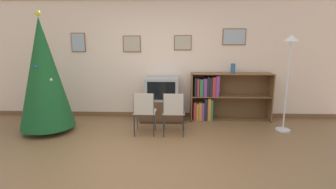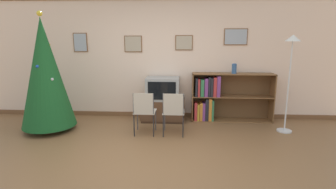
{
  "view_description": "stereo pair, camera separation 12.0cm",
  "coord_description": "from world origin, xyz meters",
  "px_view_note": "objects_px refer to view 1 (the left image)",
  "views": [
    {
      "loc": [
        0.46,
        -3.51,
        1.77
      ],
      "look_at": [
        0.28,
        1.29,
        0.75
      ],
      "focal_mm": 28.0,
      "sensor_mm": 36.0,
      "label": 1
    },
    {
      "loc": [
        0.58,
        -3.5,
        1.77
      ],
      "look_at": [
        0.28,
        1.29,
        0.75
      ],
      "focal_mm": 28.0,
      "sensor_mm": 36.0,
      "label": 2
    }
  ],
  "objects_px": {
    "bookshelf": "(217,97)",
    "folding_chair_left": "(144,111)",
    "christmas_tree": "(44,74)",
    "vase": "(233,68)",
    "tv_console": "(162,110)",
    "folding_chair_right": "(174,111)",
    "television": "(162,89)",
    "standing_lamp": "(290,58)"
  },
  "relations": [
    {
      "from": "bookshelf",
      "to": "folding_chair_left",
      "type": "bearing_deg",
      "value": -145.47
    },
    {
      "from": "christmas_tree",
      "to": "vase",
      "type": "height_order",
      "value": "christmas_tree"
    },
    {
      "from": "tv_console",
      "to": "bookshelf",
      "type": "relative_size",
      "value": 0.54
    },
    {
      "from": "folding_chair_left",
      "to": "folding_chair_right",
      "type": "bearing_deg",
      "value": 0.0
    },
    {
      "from": "christmas_tree",
      "to": "television",
      "type": "xyz_separation_m",
      "value": [
        2.18,
        0.76,
        -0.41
      ]
    },
    {
      "from": "folding_chair_right",
      "to": "standing_lamp",
      "type": "relative_size",
      "value": 0.44
    },
    {
      "from": "tv_console",
      "to": "standing_lamp",
      "type": "xyz_separation_m",
      "value": [
        2.43,
        -0.56,
        1.18
      ]
    },
    {
      "from": "tv_console",
      "to": "folding_chair_right",
      "type": "relative_size",
      "value": 1.15
    },
    {
      "from": "tv_console",
      "to": "television",
      "type": "xyz_separation_m",
      "value": [
        0.0,
        -0.0,
        0.48
      ]
    },
    {
      "from": "christmas_tree",
      "to": "vase",
      "type": "xyz_separation_m",
      "value": [
        3.69,
        0.82,
        0.03
      ]
    },
    {
      "from": "vase",
      "to": "standing_lamp",
      "type": "distance_m",
      "value": 1.13
    },
    {
      "from": "christmas_tree",
      "to": "folding_chair_left",
      "type": "height_order",
      "value": "christmas_tree"
    },
    {
      "from": "folding_chair_right",
      "to": "standing_lamp",
      "type": "height_order",
      "value": "standing_lamp"
    },
    {
      "from": "bookshelf",
      "to": "vase",
      "type": "relative_size",
      "value": 8.17
    },
    {
      "from": "television",
      "to": "folding_chair_right",
      "type": "distance_m",
      "value": 0.99
    },
    {
      "from": "television",
      "to": "vase",
      "type": "relative_size",
      "value": 3.33
    },
    {
      "from": "christmas_tree",
      "to": "standing_lamp",
      "type": "xyz_separation_m",
      "value": [
        4.61,
        0.2,
        0.29
      ]
    },
    {
      "from": "folding_chair_right",
      "to": "vase",
      "type": "distance_m",
      "value": 1.73
    },
    {
      "from": "television",
      "to": "standing_lamp",
      "type": "bearing_deg",
      "value": -13.0
    },
    {
      "from": "christmas_tree",
      "to": "vase",
      "type": "relative_size",
      "value": 10.69
    },
    {
      "from": "television",
      "to": "standing_lamp",
      "type": "relative_size",
      "value": 0.38
    },
    {
      "from": "tv_console",
      "to": "vase",
      "type": "distance_m",
      "value": 1.77
    },
    {
      "from": "christmas_tree",
      "to": "folding_chair_right",
      "type": "height_order",
      "value": "christmas_tree"
    },
    {
      "from": "television",
      "to": "folding_chair_right",
      "type": "bearing_deg",
      "value": -73.64
    },
    {
      "from": "folding_chair_left",
      "to": "vase",
      "type": "relative_size",
      "value": 3.85
    },
    {
      "from": "television",
      "to": "standing_lamp",
      "type": "distance_m",
      "value": 2.59
    },
    {
      "from": "folding_chair_right",
      "to": "christmas_tree",
      "type": "bearing_deg",
      "value": 176.38
    },
    {
      "from": "christmas_tree",
      "to": "folding_chair_right",
      "type": "relative_size",
      "value": 2.77
    },
    {
      "from": "folding_chair_left",
      "to": "vase",
      "type": "height_order",
      "value": "vase"
    },
    {
      "from": "folding_chair_right",
      "to": "folding_chair_left",
      "type": "bearing_deg",
      "value": 180.0
    },
    {
      "from": "folding_chair_left",
      "to": "standing_lamp",
      "type": "height_order",
      "value": "standing_lamp"
    },
    {
      "from": "tv_console",
      "to": "standing_lamp",
      "type": "height_order",
      "value": "standing_lamp"
    },
    {
      "from": "television",
      "to": "folding_chair_left",
      "type": "distance_m",
      "value": 0.99
    },
    {
      "from": "bookshelf",
      "to": "christmas_tree",
      "type": "bearing_deg",
      "value": -165.78
    },
    {
      "from": "standing_lamp",
      "to": "television",
      "type": "bearing_deg",
      "value": 167.0
    },
    {
      "from": "christmas_tree",
      "to": "folding_chair_left",
      "type": "bearing_deg",
      "value": -4.64
    },
    {
      "from": "folding_chair_left",
      "to": "bookshelf",
      "type": "distance_m",
      "value": 1.78
    },
    {
      "from": "folding_chair_left",
      "to": "bookshelf",
      "type": "relative_size",
      "value": 0.47
    },
    {
      "from": "christmas_tree",
      "to": "television",
      "type": "distance_m",
      "value": 2.35
    },
    {
      "from": "christmas_tree",
      "to": "tv_console",
      "type": "distance_m",
      "value": 2.48
    },
    {
      "from": "vase",
      "to": "christmas_tree",
      "type": "bearing_deg",
      "value": -167.41
    },
    {
      "from": "bookshelf",
      "to": "vase",
      "type": "xyz_separation_m",
      "value": [
        0.32,
        -0.03,
        0.63
      ]
    }
  ]
}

